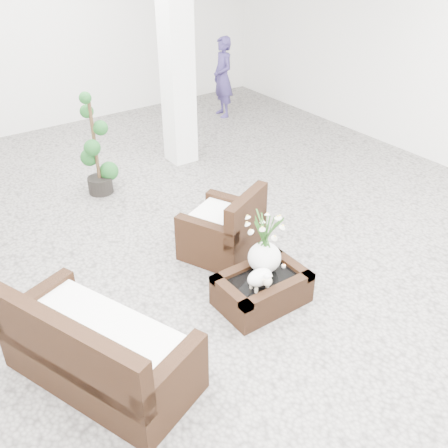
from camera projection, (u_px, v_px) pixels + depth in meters
ground at (219, 266)px, 5.87m from camera, size 11.00×11.00×0.00m
column at (176, 49)px, 7.50m from camera, size 0.40×0.40×3.50m
coffee_table at (262, 290)px, 5.25m from camera, size 0.90×0.60×0.31m
sheep_figurine at (260, 279)px, 4.99m from camera, size 0.28×0.23×0.21m
planter_narcissus at (265, 237)px, 5.08m from camera, size 0.44×0.44×0.80m
tealight at (284, 266)px, 5.32m from camera, size 0.04×0.04×0.03m
armchair at (221, 222)px, 5.89m from camera, size 1.04×1.03×0.85m
loveseat at (99, 338)px, 4.26m from camera, size 1.35×1.83×0.88m
topiary at (95, 145)px, 7.04m from camera, size 0.39×0.39×1.46m
shopper at (223, 77)px, 9.82m from camera, size 0.46×0.61×1.51m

